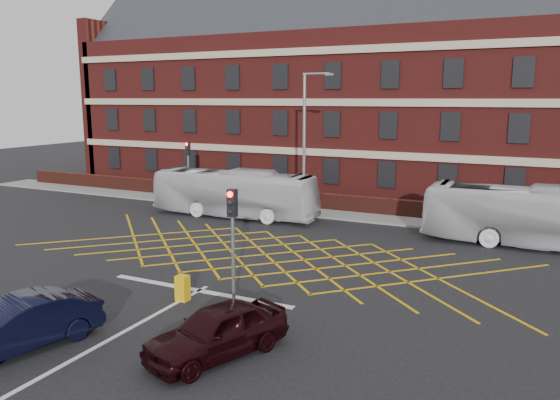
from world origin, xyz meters
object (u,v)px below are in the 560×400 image
at_px(car_maroon, 217,331).
at_px(traffic_light_far, 189,177).
at_px(street_lamp, 305,173).
at_px(direction_signs, 167,182).
at_px(utility_cabinet, 183,288).
at_px(bus_right, 539,217).
at_px(traffic_light_near, 233,261).
at_px(car_navy, 19,325).
at_px(bus_left, 234,193).

relative_size(car_maroon, traffic_light_far, 1.03).
bearing_deg(street_lamp, direction_signs, 171.70).
bearing_deg(utility_cabinet, direction_signs, 129.05).
height_order(bus_right, traffic_light_near, traffic_light_near).
xyz_separation_m(bus_right, car_maroon, (-7.98, -16.82, -0.79)).
bearing_deg(car_maroon, direction_signs, 152.55).
bearing_deg(traffic_light_near, street_lamp, 103.35).
bearing_deg(car_maroon, bus_right, 86.39).
bearing_deg(car_maroon, traffic_light_far, 149.03).
bearing_deg(car_navy, utility_cabinet, 85.33).
bearing_deg(traffic_light_far, direction_signs, -158.07).
xyz_separation_m(bus_right, traffic_light_near, (-9.34, -13.62, 0.23)).
height_order(bus_right, traffic_light_far, traffic_light_far).
distance_m(bus_right, traffic_light_far, 22.66).
relative_size(street_lamp, direction_signs, 3.96).
height_order(car_maroon, direction_signs, direction_signs).
distance_m(bus_left, utility_cabinet, 14.45).
bearing_deg(direction_signs, car_navy, -63.00).
xyz_separation_m(car_navy, street_lamp, (0.81, 19.12, 2.21)).
distance_m(bus_right, utility_cabinet, 17.90).
distance_m(bus_left, car_maroon, 18.76).
height_order(traffic_light_near, utility_cabinet, traffic_light_near).
relative_size(bus_right, car_maroon, 2.51).
height_order(car_navy, car_maroon, car_navy).
distance_m(traffic_light_near, utility_cabinet, 2.47).
xyz_separation_m(bus_right, traffic_light_far, (-22.54, 2.31, 0.23)).
xyz_separation_m(car_navy, direction_signs, (-10.59, 20.78, 0.61)).
distance_m(car_maroon, traffic_light_near, 3.63).
xyz_separation_m(bus_left, traffic_light_far, (-5.40, 2.77, 0.29)).
xyz_separation_m(car_maroon, utility_cabinet, (-3.47, 3.11, -0.27)).
bearing_deg(street_lamp, car_maroon, -74.73).
bearing_deg(car_navy, car_maroon, 37.70).
distance_m(traffic_light_near, traffic_light_far, 20.68).
bearing_deg(bus_right, bus_left, 91.10).
distance_m(bus_left, bus_right, 17.15).
xyz_separation_m(traffic_light_near, traffic_light_far, (-13.19, 15.93, 0.00)).
bearing_deg(direction_signs, street_lamp, -8.30).
bearing_deg(car_navy, traffic_light_near, 68.63).
distance_m(traffic_light_near, direction_signs, 21.21).
distance_m(bus_left, traffic_light_near, 15.29).
height_order(direction_signs, utility_cabinet, direction_signs).
xyz_separation_m(bus_left, street_lamp, (4.55, 0.53, 1.50)).
bearing_deg(traffic_light_near, utility_cabinet, -177.33).
distance_m(bus_left, direction_signs, 7.19).
relative_size(bus_left, car_maroon, 2.42).
xyz_separation_m(bus_left, car_navy, (3.74, -18.59, -0.71)).
distance_m(bus_right, car_navy, 23.30).
bearing_deg(bus_right, traffic_light_near, 145.09).
distance_m(bus_right, car_maroon, 18.64).
bearing_deg(bus_right, traffic_light_far, 83.70).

